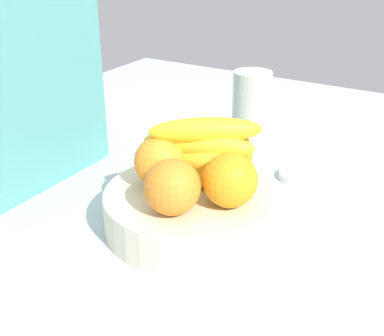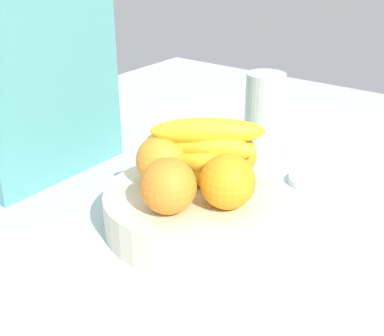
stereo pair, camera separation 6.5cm
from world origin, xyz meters
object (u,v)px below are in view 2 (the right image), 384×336
(orange_front_right, at_px, (227,182))
(orange_center, at_px, (231,155))
(fruit_bowl, at_px, (192,209))
(banana_bunch, at_px, (201,152))
(jar_lid, at_px, (310,181))
(thermos_tumbler, at_px, (264,120))
(cutting_board, at_px, (56,81))
(orange_front_left, at_px, (168,186))
(orange_back_left, at_px, (162,161))

(orange_front_right, height_order, orange_center, same)
(fruit_bowl, bearing_deg, orange_center, -14.68)
(banana_bunch, xyz_separation_m, jar_lid, (0.21, -0.09, -0.11))
(banana_bunch, distance_m, thermos_tumbler, 0.24)
(fruit_bowl, xyz_separation_m, cutting_board, (0.00, 0.29, 0.15))
(banana_bunch, bearing_deg, thermos_tumbler, 6.10)
(cutting_board, bearing_deg, fruit_bowl, -90.88)
(orange_front_left, xyz_separation_m, thermos_tumbler, (0.33, 0.04, -0.01))
(fruit_bowl, bearing_deg, orange_front_right, -94.46)
(orange_center, bearing_deg, thermos_tumbler, 14.96)
(orange_front_right, xyz_separation_m, orange_back_left, (-0.00, 0.12, 0.00))
(jar_lid, bearing_deg, orange_back_left, 151.10)
(orange_back_left, height_order, jar_lid, orange_back_left)
(orange_front_right, height_order, banana_bunch, banana_bunch)
(orange_front_left, distance_m, jar_lid, 0.33)
(orange_front_right, bearing_deg, fruit_bowl, 85.54)
(orange_front_right, distance_m, cutting_board, 0.36)
(cutting_board, xyz_separation_m, thermos_tumbler, (0.27, -0.26, -0.09))
(jar_lid, bearing_deg, thermos_tumbler, 76.40)
(jar_lid, bearing_deg, orange_front_left, 166.05)
(orange_back_left, height_order, cutting_board, cutting_board)
(orange_back_left, bearing_deg, orange_center, -42.00)
(orange_front_left, relative_size, orange_back_left, 1.00)
(orange_front_right, bearing_deg, orange_back_left, 90.20)
(orange_front_left, bearing_deg, fruit_bowl, 6.74)
(orange_front_left, relative_size, jar_lid, 1.04)
(orange_front_left, height_order, orange_center, same)
(orange_center, relative_size, orange_back_left, 1.00)
(orange_front_left, xyz_separation_m, orange_center, (0.14, -0.01, 0.00))
(orange_front_left, distance_m, orange_back_left, 0.08)
(orange_center, bearing_deg, cutting_board, 103.16)
(fruit_bowl, xyz_separation_m, orange_front_left, (-0.06, -0.01, 0.07))
(orange_front_left, bearing_deg, orange_front_right, -43.99)
(orange_front_right, height_order, orange_back_left, same)
(orange_front_left, relative_size, thermos_tumbler, 0.44)
(fruit_bowl, height_order, orange_back_left, orange_back_left)
(fruit_bowl, height_order, jar_lid, fruit_bowl)
(cutting_board, relative_size, jar_lid, 4.77)
(cutting_board, distance_m, jar_lid, 0.48)
(orange_front_right, bearing_deg, jar_lid, -4.33)
(thermos_tumbler, bearing_deg, orange_back_left, 175.77)
(orange_front_left, bearing_deg, orange_center, -4.92)
(orange_front_left, bearing_deg, banana_bunch, 8.65)
(fruit_bowl, height_order, cutting_board, cutting_board)
(orange_center, bearing_deg, orange_back_left, 138.00)
(orange_center, height_order, cutting_board, cutting_board)
(orange_back_left, bearing_deg, cutting_board, 88.05)
(orange_back_left, bearing_deg, jar_lid, -28.90)
(fruit_bowl, xyz_separation_m, orange_front_right, (-0.01, -0.07, 0.07))
(banana_bunch, height_order, jar_lid, banana_bunch)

